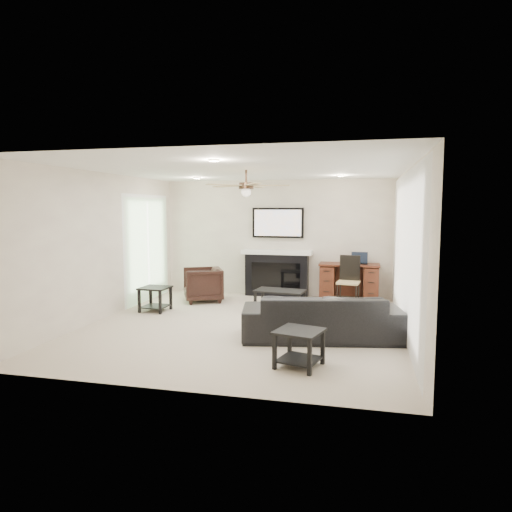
% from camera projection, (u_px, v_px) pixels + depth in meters
% --- Properties ---
extents(room_shell, '(5.50, 5.54, 2.52)m').
position_uv_depth(room_shell, '(257.00, 221.00, 7.26)').
color(room_shell, '#C4B09D').
rests_on(room_shell, ground).
extents(sofa, '(2.40, 1.30, 0.66)m').
position_uv_depth(sofa, '(321.00, 316.00, 6.62)').
color(sofa, black).
rests_on(sofa, ground).
extents(armchair, '(1.01, 1.00, 0.69)m').
position_uv_depth(armchair, '(203.00, 285.00, 9.29)').
color(armchair, black).
rests_on(armchair, ground).
extents(coffee_table, '(0.95, 0.60, 0.40)m').
position_uv_depth(coffee_table, '(280.00, 301.00, 8.39)').
color(coffee_table, black).
rests_on(coffee_table, ground).
extents(end_table_near, '(0.64, 0.64, 0.45)m').
position_uv_depth(end_table_near, '(299.00, 348.00, 5.45)').
color(end_table_near, black).
rests_on(end_table_near, ground).
extents(end_table_left, '(0.52, 0.52, 0.45)m').
position_uv_depth(end_table_left, '(155.00, 299.00, 8.41)').
color(end_table_left, black).
rests_on(end_table_left, ground).
extents(fireplace_unit, '(1.52, 0.34, 1.91)m').
position_uv_depth(fireplace_unit, '(277.00, 252.00, 9.80)').
color(fireplace_unit, black).
rests_on(fireplace_unit, ground).
extents(desk, '(1.22, 0.56, 0.76)m').
position_uv_depth(desk, '(349.00, 282.00, 9.43)').
color(desk, '#38140E').
rests_on(desk, ground).
extents(desk_chair, '(0.47, 0.49, 0.97)m').
position_uv_depth(desk_chair, '(348.00, 281.00, 8.89)').
color(desk_chair, black).
rests_on(desk_chair, ground).
extents(laptop, '(0.33, 0.24, 0.23)m').
position_uv_depth(laptop, '(359.00, 258.00, 9.31)').
color(laptop, black).
rests_on(laptop, desk).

